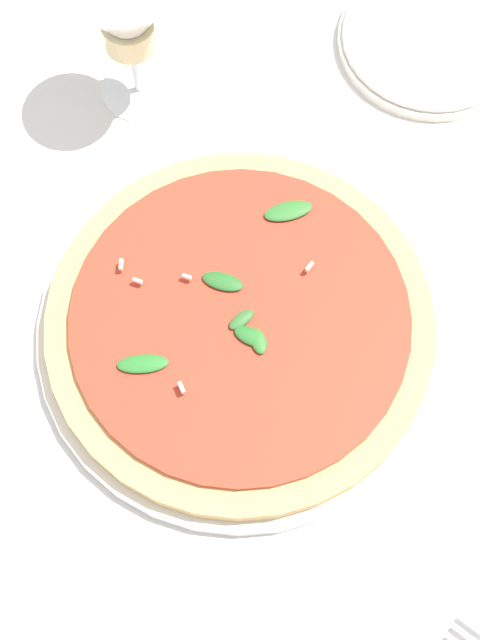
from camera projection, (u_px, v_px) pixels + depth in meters
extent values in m
plane|color=silver|center=(224.00, 299.00, 0.81)|extent=(6.00, 6.00, 0.00)
cylinder|color=silver|center=(240.00, 330.00, 0.79)|extent=(0.36, 0.36, 0.01)
cylinder|color=tan|center=(240.00, 324.00, 0.78)|extent=(0.34, 0.34, 0.02)
cylinder|color=#B73823|center=(240.00, 319.00, 0.76)|extent=(0.30, 0.30, 0.01)
ellipsoid|color=#316E29|center=(259.00, 341.00, 0.75)|extent=(0.03, 0.02, 0.01)
ellipsoid|color=#266828|center=(251.00, 336.00, 0.75)|extent=(0.03, 0.02, 0.01)
ellipsoid|color=#287329|center=(143.00, 364.00, 0.74)|extent=(0.04, 0.04, 0.01)
ellipsoid|color=#286226|center=(220.00, 277.00, 0.77)|extent=(0.04, 0.03, 0.01)
ellipsoid|color=#30632D|center=(242.00, 319.00, 0.76)|extent=(0.01, 0.03, 0.01)
ellipsoid|color=#306E2B|center=(288.00, 211.00, 0.80)|extent=(0.04, 0.05, 0.01)
cube|color=#EFE5C6|center=(138.00, 281.00, 0.77)|extent=(0.01, 0.01, 0.00)
cube|color=#EFE5C6|center=(182.00, 388.00, 0.73)|extent=(0.01, 0.01, 0.01)
cube|color=#EFE5C6|center=(309.00, 267.00, 0.77)|extent=(0.00, 0.01, 0.01)
cube|color=#EFE5C6|center=(121.00, 265.00, 0.77)|extent=(0.01, 0.01, 0.01)
cube|color=#EFE5C6|center=(187.00, 277.00, 0.77)|extent=(0.01, 0.01, 0.00)
cylinder|color=white|center=(139.00, 89.00, 0.89)|extent=(0.08, 0.08, 0.00)
cylinder|color=white|center=(135.00, 67.00, 0.86)|extent=(0.01, 0.01, 0.06)
cone|color=white|center=(127.00, 17.00, 0.79)|extent=(0.09, 0.09, 0.08)
cylinder|color=beige|center=(129.00, 33.00, 0.81)|extent=(0.05, 0.05, 0.03)
cylinder|color=silver|center=(430.00, 42.00, 0.91)|extent=(0.19, 0.19, 0.01)
torus|color=silver|center=(431.00, 37.00, 0.90)|extent=(0.18, 0.18, 0.01)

